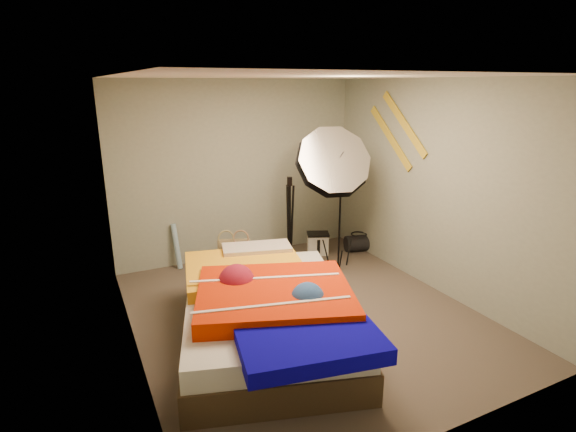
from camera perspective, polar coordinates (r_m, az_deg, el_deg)
floor at (r=5.07m, az=2.03°, el=-12.27°), size 4.00×4.00×0.00m
ceiling at (r=4.44m, az=2.37°, el=17.29°), size 4.00×4.00×0.00m
wall_back at (r=6.38m, az=-6.40°, el=5.68°), size 3.50×0.00×3.50m
wall_front at (r=3.09m, az=20.23°, el=-7.23°), size 3.50×0.00×3.50m
wall_left at (r=4.10m, az=-19.91°, el=-1.37°), size 0.00×4.00×4.00m
wall_right at (r=5.62m, az=18.12°, el=3.48°), size 0.00×4.00×4.00m
tote_bag at (r=6.09m, az=-6.82°, el=-5.00°), size 0.47×0.34×0.45m
wrapping_roll at (r=6.29m, az=-13.95°, el=-3.77°), size 0.12×0.19×0.62m
camera_case at (r=6.68m, az=3.80°, el=-3.59°), size 0.36×0.31×0.30m
duffel_bag at (r=6.86m, az=8.94°, el=-3.43°), size 0.45×0.34×0.24m
wall_stripe_upper at (r=5.94m, az=14.53°, el=11.29°), size 0.02×0.91×0.78m
wall_stripe_lower at (r=6.15m, az=12.88°, el=9.69°), size 0.02×0.91×0.78m
bed at (r=4.44m, az=-2.63°, el=-11.93°), size 2.12×2.68×0.65m
photo_umbrella at (r=5.74m, az=5.61°, el=6.61°), size 1.28×1.01×2.03m
camera_tripod at (r=6.12m, az=0.20°, el=0.12°), size 0.09×0.09×1.24m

